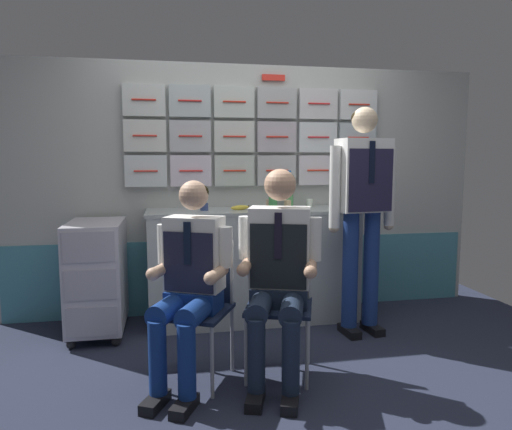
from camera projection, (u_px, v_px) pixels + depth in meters
ground at (285, 380)px, 2.92m from camera, size 4.80×4.80×0.04m
galley_bulkhead at (249, 187)px, 4.12m from camera, size 4.20×0.14×2.15m
galley_counter at (254, 265)px, 3.93m from camera, size 1.75×0.53×0.93m
service_trolley at (97, 274)px, 3.58m from camera, size 0.40×0.65×0.87m
folding_chair_left at (200, 293)px, 2.90m from camera, size 0.53×0.53×0.84m
crew_member_left at (189, 276)px, 2.73m from camera, size 0.55×0.65×1.22m
folding_chair_center at (280, 289)px, 2.99m from camera, size 0.51×0.51×0.84m
crew_member_center at (278, 265)px, 2.81m from camera, size 0.54×0.69×1.29m
crew_member_standing at (363, 200)px, 3.54m from camera, size 0.54×0.29×1.73m
water_bottle_blue_cap at (273, 196)px, 3.70m from camera, size 0.07×0.07×0.27m
water_bottle_short at (289, 190)px, 4.05m from camera, size 0.08×0.08×0.32m
coffee_cup_white at (288, 205)px, 3.85m from camera, size 0.06×0.06×0.08m
paper_cup_tan at (310, 203)px, 4.08m from camera, size 0.06×0.06×0.07m
coffee_cup_spare at (270, 204)px, 3.88m from camera, size 0.07×0.07×0.08m
espresso_cup_small at (204, 207)px, 3.78m from camera, size 0.07×0.07×0.06m
snack_banana at (240, 208)px, 3.81m from camera, size 0.17×0.10×0.04m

